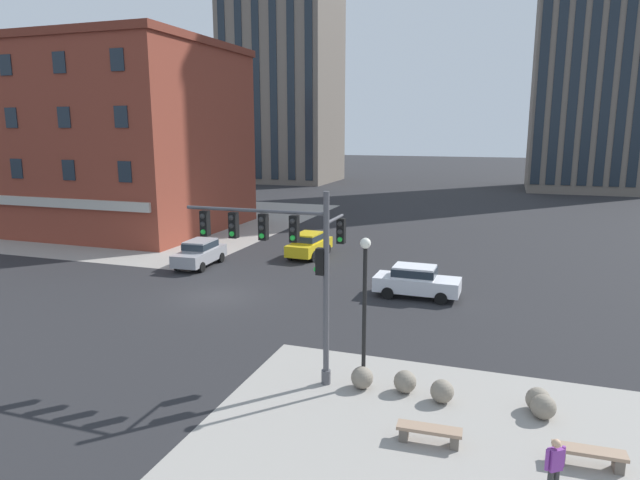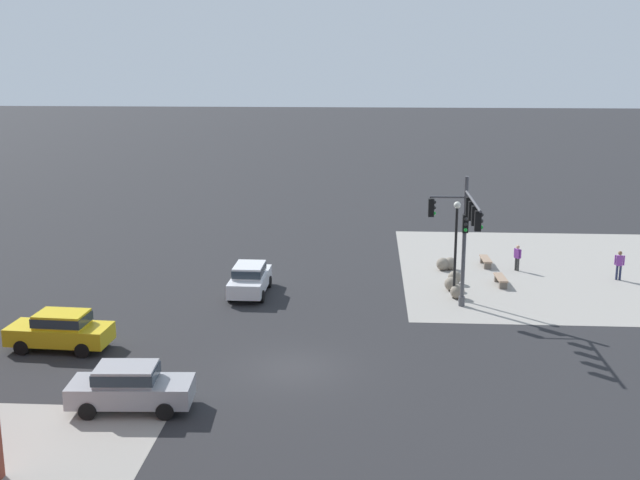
% 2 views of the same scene
% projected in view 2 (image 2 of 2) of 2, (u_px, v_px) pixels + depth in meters
% --- Properties ---
extents(ground_plane, '(320.00, 320.00, 0.00)m').
position_uv_depth(ground_plane, '(293.00, 368.00, 32.60)').
color(ground_plane, '#262628').
extents(sidewalk_corner_slab, '(20.00, 19.00, 0.02)m').
position_uv_depth(sidewalk_corner_slab, '(561.00, 270.00, 47.27)').
color(sidewalk_corner_slab, gray).
rests_on(sidewalk_corner_slab, ground).
extents(traffic_signal_main, '(5.35, 2.09, 6.69)m').
position_uv_depth(traffic_signal_main, '(465.00, 226.00, 38.37)').
color(traffic_signal_main, '#4C4C51').
rests_on(traffic_signal_main, ground).
extents(bollard_sphere_curb_a, '(0.76, 0.76, 0.76)m').
position_uv_depth(bollard_sphere_curb_a, '(457.00, 292.00, 41.77)').
color(bollard_sphere_curb_a, gray).
rests_on(bollard_sphere_curb_a, ground).
extents(bollard_sphere_curb_b, '(0.76, 0.76, 0.76)m').
position_uv_depth(bollard_sphere_curb_b, '(451.00, 284.00, 43.17)').
color(bollard_sphere_curb_b, gray).
rests_on(bollard_sphere_curb_b, ground).
extents(bollard_sphere_curb_c, '(0.76, 0.76, 0.76)m').
position_uv_depth(bollard_sphere_curb_c, '(455.00, 278.00, 44.38)').
color(bollard_sphere_curb_c, gray).
rests_on(bollard_sphere_curb_c, ground).
extents(bollard_sphere_curb_d, '(0.76, 0.76, 0.76)m').
position_uv_depth(bollard_sphere_curb_d, '(443.00, 264.00, 47.22)').
color(bollard_sphere_curb_d, gray).
rests_on(bollard_sphere_curb_d, ground).
extents(bollard_sphere_curb_e, '(0.76, 0.76, 0.76)m').
position_uv_depth(bollard_sphere_curb_e, '(450.00, 264.00, 47.32)').
color(bollard_sphere_curb_e, gray).
rests_on(bollard_sphere_curb_e, ground).
extents(bench_near_signal, '(1.82, 0.55, 0.49)m').
position_uv_depth(bench_near_signal, '(501.00, 280.00, 44.18)').
color(bench_near_signal, '#9E7F66').
rests_on(bench_near_signal, ground).
extents(bench_mid_block, '(1.81, 0.54, 0.49)m').
position_uv_depth(bench_mid_block, '(486.00, 261.00, 48.17)').
color(bench_mid_block, '#9E7F66').
rests_on(bench_mid_block, ground).
extents(pedestrian_near_bench, '(0.46, 0.37, 1.55)m').
position_uv_depth(pedestrian_near_bench, '(517.00, 256.00, 46.98)').
color(pedestrian_near_bench, '#333333').
rests_on(pedestrian_near_bench, ground).
extents(pedestrian_at_curb, '(0.28, 0.54, 1.69)m').
position_uv_depth(pedestrian_at_curb, '(619.00, 263.00, 45.04)').
color(pedestrian_at_curb, '#232847').
rests_on(pedestrian_at_curb, ground).
extents(street_lamp_corner_near, '(0.36, 0.36, 5.19)m').
position_uv_depth(street_lamp_corner_near, '(456.00, 238.00, 41.11)').
color(street_lamp_corner_near, black).
rests_on(street_lamp_corner_near, ground).
extents(car_main_northbound_near, '(2.08, 4.49, 1.68)m').
position_uv_depth(car_main_northbound_near, '(130.00, 386.00, 28.64)').
color(car_main_northbound_near, '#99999E').
rests_on(car_main_northbound_near, ground).
extents(car_main_southbound_near, '(2.09, 4.50, 1.68)m').
position_uv_depth(car_main_southbound_near, '(60.00, 329.00, 34.50)').
color(car_main_southbound_near, gold).
rests_on(car_main_southbound_near, ground).
extents(car_main_southbound_far, '(4.43, 1.94, 1.68)m').
position_uv_depth(car_main_southbound_far, '(250.00, 278.00, 42.35)').
color(car_main_southbound_far, silver).
rests_on(car_main_southbound_far, ground).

